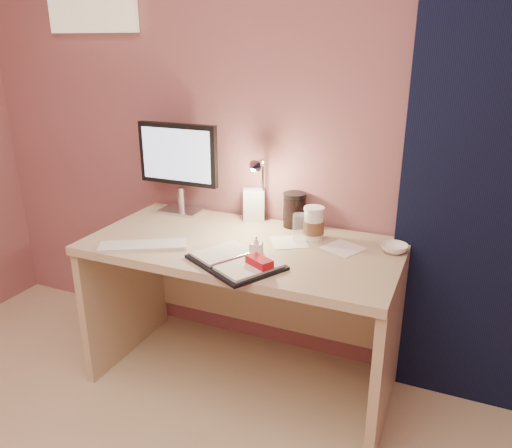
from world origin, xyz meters
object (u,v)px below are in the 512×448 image
at_px(coffee_cup, 314,224).
at_px(clear_cup, 301,228).
at_px(keyboard, 143,246).
at_px(lotion_bottle, 256,247).
at_px(product_box, 254,205).
at_px(planner, 238,261).
at_px(bowl, 394,248).
at_px(desk_lamp, 255,185).
at_px(monitor, 179,160).
at_px(dark_jar, 294,212).
at_px(desk, 249,281).

height_order(coffee_cup, clear_cup, coffee_cup).
distance_m(keyboard, lotion_bottle, 0.52).
xyz_separation_m(coffee_cup, product_box, (-0.36, 0.14, 0.01)).
bearing_deg(product_box, planner, -95.80).
relative_size(bowl, desk_lamp, 0.34).
bearing_deg(monitor, dark_jar, 2.42).
bearing_deg(keyboard, dark_jar, 15.79).
relative_size(planner, product_box, 2.84).
bearing_deg(planner, lotion_bottle, 87.69).
distance_m(monitor, coffee_cup, 0.79).
bearing_deg(dark_jar, desk_lamp, -158.16).
relative_size(dark_jar, product_box, 0.97).
distance_m(coffee_cup, clear_cup, 0.07).
xyz_separation_m(keyboard, lotion_bottle, (0.51, 0.08, 0.05)).
height_order(keyboard, desk_lamp, desk_lamp).
bearing_deg(desk_lamp, planner, -79.01).
bearing_deg(coffee_cup, lotion_bottle, -116.20).
distance_m(monitor, clear_cup, 0.76).
xyz_separation_m(keyboard, clear_cup, (0.61, 0.34, 0.06)).
relative_size(monitor, bowl, 4.06).
bearing_deg(desk_lamp, lotion_bottle, -69.49).
relative_size(keyboard, lotion_bottle, 3.54).
relative_size(coffee_cup, product_box, 0.98).
bearing_deg(desk, bowl, 7.76).
relative_size(monitor, desk_lamp, 1.39).
xyz_separation_m(monitor, desk_lamp, (0.44, -0.04, -0.07)).
bearing_deg(monitor, product_box, 5.40).
relative_size(keyboard, coffee_cup, 2.46).
relative_size(coffee_cup, bowl, 1.33).
relative_size(monitor, lotion_bottle, 4.38).
distance_m(desk, planner, 0.39).
bearing_deg(desk, lotion_bottle, -59.22).
bearing_deg(dark_jar, bowl, -15.08).
relative_size(desk, bowl, 12.12).
bearing_deg(lotion_bottle, planner, -121.30).
xyz_separation_m(planner, desk_lamp, (-0.11, 0.44, 0.20)).
bearing_deg(keyboard, desk_lamp, 23.32).
xyz_separation_m(dark_jar, desk_lamp, (-0.18, -0.07, 0.13)).
xyz_separation_m(lotion_bottle, product_box, (-0.20, 0.45, 0.03)).
bearing_deg(lotion_bottle, desk, 120.78).
distance_m(monitor, bowl, 1.16).
distance_m(monitor, desk_lamp, 0.45).
xyz_separation_m(monitor, bowl, (1.12, -0.11, -0.26)).
distance_m(desk, coffee_cup, 0.42).
distance_m(desk, dark_jar, 0.40).
relative_size(planner, lotion_bottle, 4.16).
bearing_deg(bowl, clear_cup, -174.33).
bearing_deg(dark_jar, planner, -96.90).
relative_size(keyboard, planner, 0.85).
bearing_deg(desk, dark_jar, 57.68).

